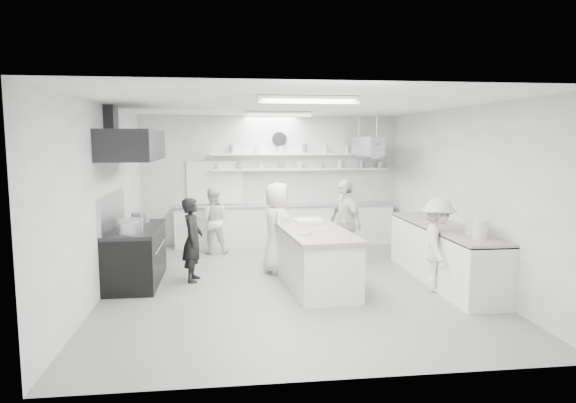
{
  "coord_description": "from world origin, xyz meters",
  "views": [
    {
      "loc": [
        -1.07,
        -8.27,
        2.44
      ],
      "look_at": [
        0.05,
        0.6,
        1.34
      ],
      "focal_mm": 31.37,
      "sensor_mm": 36.0,
      "label": 1
    }
  ],
  "objects": [
    {
      "name": "cook_right",
      "position": [
        2.31,
        -0.7,
        0.76
      ],
      "size": [
        0.85,
        1.11,
        1.52
      ],
      "primitive_type": "imported",
      "rotation": [
        0.0,
        0.0,
        1.24
      ],
      "color": "silver",
      "rests_on": "floor"
    },
    {
      "name": "bowl_island_a",
      "position": [
        0.16,
        -0.59,
        0.95
      ],
      "size": [
        0.28,
        0.28,
        0.06
      ],
      "primitive_type": "imported",
      "rotation": [
        0.0,
        0.0,
        0.1
      ],
      "color": "#B4B6BC",
      "rests_on": "prep_island"
    },
    {
      "name": "stove_pot",
      "position": [
        -2.6,
        -0.01,
        1.04
      ],
      "size": [
        0.41,
        0.41,
        0.25
      ],
      "primitive_type": "cylinder",
      "color": "#B4B6BC",
      "rests_on": "stove"
    },
    {
      "name": "light_fixture_front",
      "position": [
        0.0,
        -1.8,
        2.94
      ],
      "size": [
        1.3,
        0.25,
        0.1
      ],
      "primitive_type": "cube",
      "color": "white",
      "rests_on": "ceiling"
    },
    {
      "name": "cook_back",
      "position": [
        -1.35,
        2.49,
        0.71
      ],
      "size": [
        0.7,
        0.55,
        1.43
      ],
      "primitive_type": "imported",
      "rotation": [
        0.0,
        0.0,
        -3.15
      ],
      "color": "silver",
      "rests_on": "floor"
    },
    {
      "name": "prep_island",
      "position": [
        0.38,
        -0.08,
        0.46
      ],
      "size": [
        1.16,
        2.56,
        0.92
      ],
      "primitive_type": "cube",
      "rotation": [
        0.0,
        0.0,
        0.1
      ],
      "color": "white",
      "rests_on": "floor"
    },
    {
      "name": "cook_island_left",
      "position": [
        -0.13,
        0.78,
        0.83
      ],
      "size": [
        0.54,
        0.82,
        1.66
      ],
      "primitive_type": "imported",
      "rotation": [
        0.0,
        0.0,
        1.56
      ],
      "color": "silver",
      "rests_on": "floor"
    },
    {
      "name": "wall_right",
      "position": [
        3.0,
        0.0,
        1.5
      ],
      "size": [
        0.04,
        7.0,
        3.0
      ],
      "primitive_type": "cube",
      "color": "silver",
      "rests_on": "floor"
    },
    {
      "name": "light_fixture_rear",
      "position": [
        0.0,
        1.8,
        2.94
      ],
      "size": [
        1.3,
        0.25,
        0.1
      ],
      "primitive_type": "cube",
      "color": "white",
      "rests_on": "ceiling"
    },
    {
      "name": "cook_stove",
      "position": [
        -1.64,
        0.38,
        0.72
      ],
      "size": [
        0.39,
        0.56,
        1.45
      ],
      "primitive_type": "imported",
      "rotation": [
        0.0,
        0.0,
        1.49
      ],
      "color": "black",
      "rests_on": "floor"
    },
    {
      "name": "cook_island_right",
      "position": [
        1.23,
        1.13,
        0.84
      ],
      "size": [
        0.7,
        1.07,
        1.68
      ],
      "primitive_type": "imported",
      "rotation": [
        0.0,
        0.0,
        -1.25
      ],
      "color": "silver",
      "rests_on": "floor"
    },
    {
      "name": "pot_rack",
      "position": [
        2.0,
        2.4,
        2.3
      ],
      "size": [
        0.3,
        1.6,
        0.4
      ],
      "primitive_type": "cube",
      "color": "#B4B6BC",
      "rests_on": "ceiling"
    },
    {
      "name": "floor",
      "position": [
        0.0,
        0.0,
        -0.01
      ],
      "size": [
        6.0,
        7.0,
        0.02
      ],
      "primitive_type": "cube",
      "color": "#A1A1A1",
      "rests_on": "ground"
    },
    {
      "name": "wall_left",
      "position": [
        -3.0,
        0.0,
        1.5
      ],
      "size": [
        0.04,
        7.0,
        3.0
      ],
      "primitive_type": "cube",
      "color": "silver",
      "rests_on": "floor"
    },
    {
      "name": "wall_back",
      "position": [
        0.0,
        3.5,
        1.5
      ],
      "size": [
        6.0,
        0.04,
        3.0
      ],
      "primitive_type": "cube",
      "color": "silver",
      "rests_on": "floor"
    },
    {
      "name": "ceiling",
      "position": [
        0.0,
        0.0,
        3.01
      ],
      "size": [
        6.0,
        7.0,
        0.02
      ],
      "primitive_type": "cube",
      "color": "white",
      "rests_on": "wall_back"
    },
    {
      "name": "back_counter",
      "position": [
        0.3,
        3.2,
        0.46
      ],
      "size": [
        5.0,
        0.6,
        0.92
      ],
      "primitive_type": "cube",
      "color": "white",
      "rests_on": "floor"
    },
    {
      "name": "wall_front",
      "position": [
        0.0,
        -3.5,
        1.5
      ],
      "size": [
        6.0,
        0.04,
        3.0
      ],
      "primitive_type": "cube",
      "color": "silver",
      "rests_on": "floor"
    },
    {
      "name": "shelf_lower",
      "position": [
        0.7,
        3.37,
        1.75
      ],
      "size": [
        4.2,
        0.26,
        0.04
      ],
      "primitive_type": "cube",
      "color": "white",
      "rests_on": "wall_back"
    },
    {
      "name": "bowl_right",
      "position": [
        2.51,
        0.1,
        0.97
      ],
      "size": [
        0.29,
        0.29,
        0.06
      ],
      "primitive_type": "imported",
      "rotation": [
        0.0,
        0.0,
        0.24
      ],
      "color": "white",
      "rests_on": "right_counter"
    },
    {
      "name": "wall_clock",
      "position": [
        0.2,
        3.46,
        2.45
      ],
      "size": [
        0.32,
        0.05,
        0.32
      ],
      "primitive_type": "cylinder",
      "rotation": [
        1.57,
        0.0,
        0.0
      ],
      "color": "white",
      "rests_on": "wall_back"
    },
    {
      "name": "right_counter",
      "position": [
        2.65,
        -0.2,
        0.47
      ],
      "size": [
        0.74,
        3.3,
        0.94
      ],
      "primitive_type": "cube",
      "color": "white",
      "rests_on": "floor"
    },
    {
      "name": "bowl_island_b",
      "position": [
        0.48,
        -0.2,
        0.95
      ],
      "size": [
        0.24,
        0.24,
        0.06
      ],
      "primitive_type": "imported",
      "rotation": [
        0.0,
        0.0,
        0.32
      ],
      "color": "white",
      "rests_on": "prep_island"
    },
    {
      "name": "shelf_upper",
      "position": [
        0.7,
        3.37,
        2.1
      ],
      "size": [
        4.2,
        0.26,
        0.04
      ],
      "primitive_type": "cube",
      "color": "white",
      "rests_on": "wall_back"
    },
    {
      "name": "stove",
      "position": [
        -2.6,
        0.4,
        0.45
      ],
      "size": [
        0.8,
        1.8,
        0.9
      ],
      "primitive_type": "cube",
      "color": "black",
      "rests_on": "floor"
    },
    {
      "name": "exhaust_hood",
      "position": [
        -2.6,
        0.4,
        2.35
      ],
      "size": [
        0.85,
        2.0,
        0.5
      ],
      "primitive_type": "cube",
      "color": "#242425",
      "rests_on": "wall_left"
    },
    {
      "name": "pass_through_window",
      "position": [
        -1.3,
        3.48,
        1.45
      ],
      "size": [
        1.3,
        0.04,
        1.0
      ],
      "primitive_type": "cube",
      "color": "black",
      "rests_on": "wall_back"
    }
  ]
}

